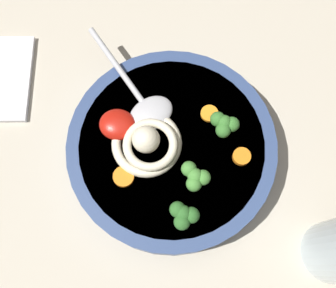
% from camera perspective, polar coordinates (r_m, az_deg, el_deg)
% --- Properties ---
extents(table_slab, '(1.27, 1.27, 0.03)m').
position_cam_1_polar(table_slab, '(0.56, 1.54, -5.42)').
color(table_slab, '#BCB29E').
rests_on(table_slab, ground).
extents(soup_bowl, '(0.27, 0.27, 0.05)m').
position_cam_1_polar(soup_bowl, '(0.53, -0.00, -0.76)').
color(soup_bowl, '#334775').
rests_on(soup_bowl, table_slab).
extents(noodle_pile, '(0.10, 0.10, 0.04)m').
position_cam_1_polar(noodle_pile, '(0.50, -3.48, 0.26)').
color(noodle_pile, beige).
rests_on(noodle_pile, soup_bowl).
extents(soup_spoon, '(0.14, 0.15, 0.02)m').
position_cam_1_polar(soup_spoon, '(0.52, -3.81, 5.60)').
color(soup_spoon, '#B7B7BC').
rests_on(soup_spoon, soup_bowl).
extents(chili_sauce_dollop, '(0.05, 0.04, 0.02)m').
position_cam_1_polar(chili_sauce_dollop, '(0.51, -7.73, 2.85)').
color(chili_sauce_dollop, '#B2190F').
rests_on(chili_sauce_dollop, soup_bowl).
extents(broccoli_floret_front, '(0.04, 0.03, 0.03)m').
position_cam_1_polar(broccoli_floret_front, '(0.48, 3.31, -4.67)').
color(broccoli_floret_front, '#7A9E60').
rests_on(broccoli_floret_front, soup_bowl).
extents(broccoli_floret_beside_chili, '(0.04, 0.03, 0.03)m').
position_cam_1_polar(broccoli_floret_beside_chili, '(0.47, 1.60, -9.96)').
color(broccoli_floret_beside_chili, '#7A9E60').
rests_on(broccoli_floret_beside_chili, soup_bowl).
extents(broccoli_floret_far, '(0.04, 0.03, 0.03)m').
position_cam_1_polar(broccoli_floret_far, '(0.50, 7.48, 2.91)').
color(broccoli_floret_far, '#7A9E60').
rests_on(broccoli_floret_far, soup_bowl).
extents(carrot_slice_extra_b, '(0.02, 0.02, 0.01)m').
position_cam_1_polar(carrot_slice_extra_b, '(0.51, 9.90, -1.68)').
color(carrot_slice_extra_b, orange).
rests_on(carrot_slice_extra_b, soup_bowl).
extents(carrot_slice_left, '(0.02, 0.02, 0.00)m').
position_cam_1_polar(carrot_slice_left, '(0.52, 5.39, 4.42)').
color(carrot_slice_left, orange).
rests_on(carrot_slice_left, soup_bowl).
extents(carrot_slice_extra_a, '(0.03, 0.03, 0.01)m').
position_cam_1_polar(carrot_slice_extra_a, '(0.50, -6.88, -4.55)').
color(carrot_slice_extra_a, orange).
rests_on(carrot_slice_extra_a, soup_bowl).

